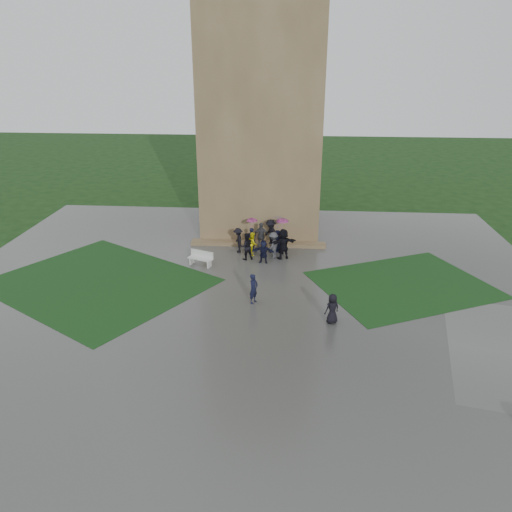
# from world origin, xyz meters

# --- Properties ---
(ground) EXTENTS (120.00, 120.00, 0.00)m
(ground) POSITION_xyz_m (0.00, 0.00, 0.00)
(ground) COLOR black
(plaza) EXTENTS (34.00, 34.00, 0.02)m
(plaza) POSITION_xyz_m (0.00, 2.00, 0.01)
(plaza) COLOR #3A3A37
(plaza) RESTS_ON ground
(lawn_inset_left) EXTENTS (14.10, 13.46, 0.01)m
(lawn_inset_left) POSITION_xyz_m (-8.50, 4.00, 0.03)
(lawn_inset_left) COLOR black
(lawn_inset_left) RESTS_ON plaza
(lawn_inset_right) EXTENTS (11.12, 10.15, 0.01)m
(lawn_inset_right) POSITION_xyz_m (8.50, 5.00, 0.03)
(lawn_inset_right) COLOR black
(lawn_inset_right) RESTS_ON plaza
(tower) EXTENTS (8.00, 8.00, 18.00)m
(tower) POSITION_xyz_m (0.00, 15.00, 9.00)
(tower) COLOR brown
(tower) RESTS_ON ground
(tower_plinth) EXTENTS (9.00, 0.80, 0.22)m
(tower_plinth) POSITION_xyz_m (0.00, 10.60, 0.13)
(tower_plinth) COLOR brown
(tower_plinth) RESTS_ON plaza
(bench) EXTENTS (1.62, 1.03, 0.90)m
(bench) POSITION_xyz_m (-3.21, 6.91, 0.48)
(bench) COLOR silver
(bench) RESTS_ON plaza
(visitor_cluster) EXTENTS (4.27, 3.60, 2.54)m
(visitor_cluster) POSITION_xyz_m (0.76, 8.99, 1.09)
(visitor_cluster) COLOR black
(visitor_cluster) RESTS_ON plaza
(pedestrian_mid) EXTENTS (0.61, 0.69, 1.58)m
(pedestrian_mid) POSITION_xyz_m (0.37, 2.24, 0.81)
(pedestrian_mid) COLOR black
(pedestrian_mid) RESTS_ON plaza
(pedestrian_near) EXTENTS (0.87, 0.78, 1.49)m
(pedestrian_near) POSITION_xyz_m (4.25, 0.46, 0.76)
(pedestrian_near) COLOR black
(pedestrian_near) RESTS_ON plaza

